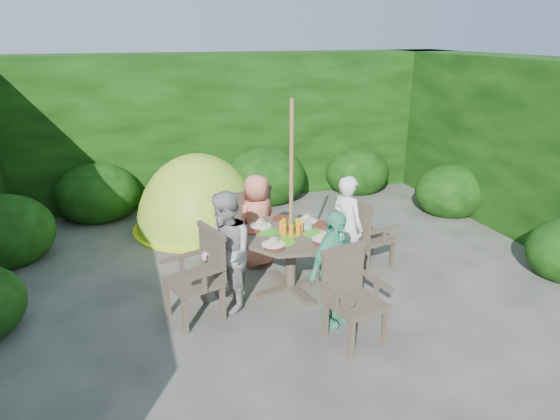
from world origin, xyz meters
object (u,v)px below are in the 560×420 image
object	(u,v)px
patio_table	(291,242)
garden_chair_back	(247,221)
garden_chair_right	(366,233)
garden_chair_front	(351,294)
child_right	(347,226)
dome_tent	(200,227)
child_back	(257,221)
parasol_pole	(291,200)
child_left	(226,253)
child_front	(333,269)
garden_chair_left	(200,273)

from	to	relation	value
patio_table	garden_chair_back	xyz separation A→B (m)	(-0.24, 1.07, -0.11)
garden_chair_right	garden_chair_front	world-z (taller)	garden_chair_right
garden_chair_right	child_right	distance (m)	0.34
garden_chair_back	dome_tent	bearing A→B (deg)	-88.88
garden_chair_front	dome_tent	size ratio (longest dim) A/B	0.39
garden_chair_right	child_back	bearing A→B (deg)	54.29
patio_table	garden_chair_back	size ratio (longest dim) A/B	1.59
parasol_pole	child_left	xyz separation A→B (m)	(-0.78, -0.18, -0.44)
parasol_pole	child_front	distance (m)	0.94
parasol_pole	child_front	world-z (taller)	parasol_pole
child_left	patio_table	bearing A→B (deg)	97.79
patio_table	parasol_pole	distance (m)	0.50
child_left	dome_tent	size ratio (longest dim) A/B	0.58
patio_table	dome_tent	xyz separation A→B (m)	(-0.70, 2.29, -0.60)
garden_chair_back	child_back	size ratio (longest dim) A/B	0.78
child_right	child_back	size ratio (longest dim) A/B	1.05
parasol_pole	garden_chair_right	size ratio (longest dim) A/B	2.44
child_left	dome_tent	distance (m)	2.56
garden_chair_right	dome_tent	world-z (taller)	dome_tent
patio_table	garden_chair_front	distance (m)	1.11
patio_table	parasol_pole	xyz separation A→B (m)	(-0.00, -0.00, 0.50)
patio_table	garden_chair_right	bearing A→B (deg)	12.93
patio_table	garden_chair_back	distance (m)	1.10
garden_chair_back	garden_chair_front	distance (m)	2.20
garden_chair_front	child_back	world-z (taller)	child_back
garden_chair_right	garden_chair_left	world-z (taller)	garden_chair_left
patio_table	child_right	world-z (taller)	child_right
child_back	garden_chair_right	bearing A→B (deg)	134.52
garden_chair_left	child_front	size ratio (longest dim) A/B	0.76
garden_chair_front	child_back	bearing A→B (deg)	90.28
parasol_pole	dome_tent	world-z (taller)	parasol_pole
child_front	child_left	bearing A→B (deg)	117.39
garden_chair_left	dome_tent	size ratio (longest dim) A/B	0.40
garden_chair_right	garden_chair_front	xyz separation A→B (m)	(-0.82, -1.32, -0.01)
garden_chair_right	child_left	distance (m)	1.91
patio_table	garden_chair_front	world-z (taller)	garden_chair_front
garden_chair_back	child_back	world-z (taller)	child_back
garden_chair_back	garden_chair_front	bearing A→B (deg)	83.16
parasol_pole	child_left	distance (m)	0.91
parasol_pole	garden_chair_back	xyz separation A→B (m)	(-0.24, 1.07, -0.60)
patio_table	dome_tent	bearing A→B (deg)	107.02
parasol_pole	garden_chair_back	bearing A→B (deg)	102.46
garden_chair_right	garden_chair_front	size ratio (longest dim) A/B	1.02
child_back	child_front	distance (m)	1.60
garden_chair_left	garden_chair_front	world-z (taller)	garden_chair_left
child_left	child_back	xyz separation A→B (m)	(0.60, 0.96, -0.06)
dome_tent	child_back	bearing A→B (deg)	-65.51
parasol_pole	garden_chair_back	world-z (taller)	parasol_pole
garden_chair_left	garden_chair_front	xyz separation A→B (m)	(1.32, -0.83, -0.02)
parasol_pole	dome_tent	bearing A→B (deg)	106.92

